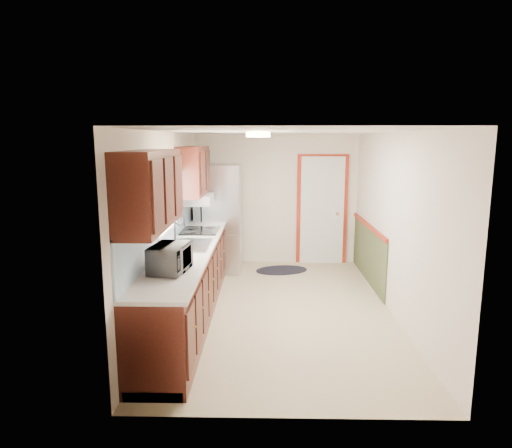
{
  "coord_description": "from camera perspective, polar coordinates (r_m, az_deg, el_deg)",
  "views": [
    {
      "loc": [
        -0.21,
        -5.96,
        2.3
      ],
      "look_at": [
        -0.34,
        0.24,
        1.15
      ],
      "focal_mm": 32.0,
      "sensor_mm": 36.0,
      "label": 1
    }
  ],
  "objects": [
    {
      "name": "microwave",
      "position": [
        4.83,
        -10.71,
        -3.87
      ],
      "size": [
        0.35,
        0.55,
        0.35
      ],
      "primitive_type": "imported",
      "rotation": [
        0.0,
        0.0,
        1.45
      ],
      "color": "white",
      "rests_on": "kitchen_run"
    },
    {
      "name": "rug",
      "position": [
        8.2,
        3.21,
        -5.77
      ],
      "size": [
        1.04,
        0.8,
        0.01
      ],
      "primitive_type": "ellipsoid",
      "rotation": [
        0.0,
        0.0,
        0.24
      ],
      "color": "black",
      "rests_on": "ground"
    },
    {
      "name": "kitchen_run",
      "position": [
        5.95,
        -8.81,
        -4.12
      ],
      "size": [
        0.63,
        4.0,
        2.2
      ],
      "color": "#3B140D",
      "rests_on": "ground"
    },
    {
      "name": "cooktop",
      "position": [
        6.92,
        -7.0,
        -0.82
      ],
      "size": [
        0.54,
        0.65,
        0.02
      ],
      "primitive_type": "cube",
      "color": "black",
      "rests_on": "kitchen_run"
    },
    {
      "name": "room_shell",
      "position": [
        6.07,
        3.13,
        0.05
      ],
      "size": [
        3.2,
        5.2,
        2.52
      ],
      "color": "tan",
      "rests_on": "ground"
    },
    {
      "name": "refrigerator",
      "position": [
        8.06,
        -4.62,
        0.74
      ],
      "size": [
        0.8,
        0.79,
        1.88
      ],
      "rotation": [
        0.0,
        0.0,
        -0.03
      ],
      "color": "#B7B7BC",
      "rests_on": "ground"
    },
    {
      "name": "back_wall_trim",
      "position": [
        8.38,
        9.41,
        0.66
      ],
      "size": [
        1.12,
        2.3,
        2.08
      ],
      "color": "maroon",
      "rests_on": "ground"
    },
    {
      "name": "ceiling_fixture",
      "position": [
        5.76,
        0.28,
        11.1
      ],
      "size": [
        0.3,
        0.3,
        0.06
      ],
      "primitive_type": "cylinder",
      "color": "#FFD88C",
      "rests_on": "room_shell"
    }
  ]
}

